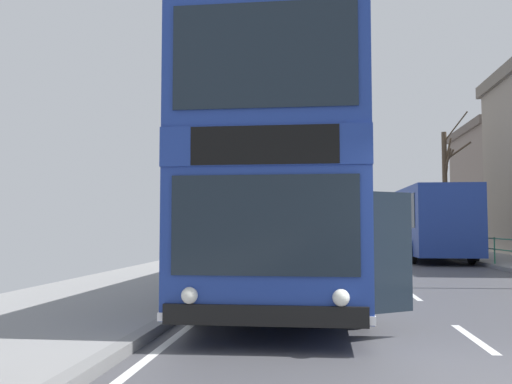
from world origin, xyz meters
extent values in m
cube|color=silver|center=(0.00, 2.60, 0.00)|extent=(0.12, 2.00, 0.00)
cube|color=silver|center=(0.00, 7.40, 0.00)|extent=(0.12, 2.00, 0.00)
cube|color=silver|center=(0.00, 12.20, 0.00)|extent=(0.12, 2.00, 0.00)
cube|color=silver|center=(0.00, 17.00, 0.00)|extent=(0.12, 2.00, 0.00)
cube|color=silver|center=(0.00, 21.80, 0.00)|extent=(0.12, 2.00, 0.00)
cube|color=silver|center=(0.00, 26.60, 0.00)|extent=(0.12, 2.00, 0.00)
cube|color=silver|center=(0.00, 31.40, 0.00)|extent=(0.12, 2.00, 0.00)
cube|color=silver|center=(0.00, 36.20, 0.00)|extent=(0.12, 2.00, 0.00)
cube|color=silver|center=(0.00, 41.00, 0.00)|extent=(0.12, 2.00, 0.00)
cube|color=silver|center=(0.00, 45.80, 0.00)|extent=(0.12, 2.00, 0.00)
cube|color=silver|center=(0.00, 50.60, 0.00)|extent=(0.12, 2.00, 0.00)
cube|color=silver|center=(-3.95, 0.00, 0.00)|extent=(0.12, 133.00, 0.00)
cube|color=gray|center=(-4.30, 0.00, 0.07)|extent=(0.20, 140.00, 0.14)
cube|color=navy|center=(-2.62, 6.38, 1.28)|extent=(2.63, 10.08, 1.85)
cube|color=navy|center=(-2.62, 6.38, 2.44)|extent=(2.64, 10.13, 0.48)
cube|color=navy|center=(-2.62, 6.38, 3.53)|extent=(2.63, 10.08, 1.69)
cube|color=navy|center=(-2.62, 6.38, 4.41)|extent=(2.55, 9.78, 0.08)
cube|color=#19232D|center=(-2.67, 1.33, 1.50)|extent=(2.22, 0.05, 1.18)
cube|color=black|center=(-2.67, 1.33, 2.44)|extent=(1.77, 0.05, 0.46)
cube|color=#19232D|center=(-2.67, 1.33, 3.53)|extent=(2.22, 0.05, 1.28)
cube|color=black|center=(-2.67, 1.33, 0.45)|extent=(2.40, 0.10, 0.24)
cube|color=silver|center=(-2.62, 6.38, 0.41)|extent=(2.65, 10.13, 0.10)
cube|color=#19232D|center=(-1.34, 6.62, 1.53)|extent=(0.10, 7.85, 0.96)
cube|color=#19232D|center=(-1.34, 6.36, 3.61)|extent=(0.11, 9.05, 1.01)
cube|color=#19232D|center=(-3.89, 6.64, 1.53)|extent=(0.10, 7.85, 0.96)
cube|color=#19232D|center=(-3.89, 6.39, 3.61)|extent=(0.11, 9.05, 1.01)
sphere|color=white|center=(-1.79, 1.31, 0.67)|extent=(0.20, 0.20, 0.20)
sphere|color=white|center=(-3.55, 1.33, 0.67)|extent=(0.20, 0.20, 0.20)
cube|color=#19232D|center=(-1.12, 2.38, 1.15)|extent=(0.68, 0.49, 1.59)
cube|color=black|center=(-1.45, 2.69, 1.15)|extent=(0.11, 0.90, 1.59)
cylinder|color=black|center=(-1.43, 3.54, 0.52)|extent=(0.31, 1.04, 1.04)
cylinder|color=black|center=(-3.86, 3.56, 0.52)|extent=(0.31, 1.04, 1.04)
cylinder|color=black|center=(-1.37, 9.49, 0.52)|extent=(0.31, 1.04, 1.04)
cylinder|color=black|center=(-3.80, 9.52, 0.52)|extent=(0.31, 1.04, 1.04)
cube|color=navy|center=(2.92, 20.92, 1.74)|extent=(2.67, 9.18, 2.85)
cube|color=#19232D|center=(1.65, 20.90, 2.14)|extent=(0.15, 7.77, 1.37)
cube|color=#19232D|center=(4.19, 20.94, 2.14)|extent=(0.15, 7.77, 1.37)
cube|color=#19232D|center=(2.85, 25.51, 2.03)|extent=(2.16, 0.07, 1.71)
cylinder|color=black|center=(1.67, 23.47, 0.48)|extent=(0.30, 0.96, 0.96)
cylinder|color=black|center=(4.09, 23.51, 0.48)|extent=(0.30, 0.96, 0.96)
cylinder|color=black|center=(1.76, 18.13, 0.48)|extent=(0.30, 0.96, 0.96)
cylinder|color=black|center=(4.18, 18.17, 0.48)|extent=(0.30, 0.96, 0.96)
cylinder|color=#236B4C|center=(4.45, 16.30, 0.63)|extent=(0.05, 0.05, 0.97)
cylinder|color=#236B4C|center=(4.45, 18.61, 0.63)|extent=(0.05, 0.05, 0.97)
cylinder|color=#236B4C|center=(4.45, 20.92, 0.63)|extent=(0.05, 0.05, 0.97)
cylinder|color=#4C3D2D|center=(5.35, 28.05, 3.58)|extent=(0.28, 0.28, 6.89)
cylinder|color=#4C3D2D|center=(5.97, 27.84, 7.29)|extent=(1.33, 0.51, 1.73)
cylinder|color=#4C3D2D|center=(5.61, 28.88, 4.59)|extent=(0.65, 1.75, 1.26)
cylinder|color=#4C3D2D|center=(6.02, 27.74, 5.84)|extent=(1.45, 0.75, 1.07)
cylinder|color=#4C3D2D|center=(5.49, 27.57, 5.44)|extent=(0.42, 1.05, 0.89)
cylinder|color=#4C3D2D|center=(5.66, 28.60, 5.90)|extent=(0.78, 1.25, 1.88)
cylinder|color=#4C3D2D|center=(5.42, 27.63, 5.25)|extent=(0.28, 0.96, 1.45)
camera|label=1|loc=(-2.05, -5.18, 1.47)|focal=39.19mm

